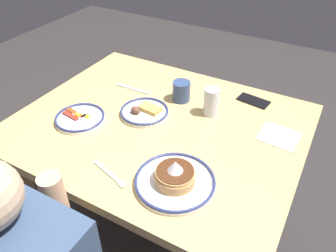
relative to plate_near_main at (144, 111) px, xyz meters
name	(u,v)px	position (x,y,z in m)	size (l,w,h in m)	color
ground_plane	(161,230)	(-0.09, 0.02, -0.77)	(6.00, 6.00, 0.00)	#2E2B2A
dining_table	(159,139)	(-0.09, 0.02, -0.10)	(1.19, 0.97, 0.76)	tan
plate_near_main	(144,111)	(0.00, 0.00, 0.00)	(0.21, 0.21, 0.05)	silver
plate_center_pancakes	(80,118)	(0.22, 0.17, 0.00)	(0.21, 0.21, 0.04)	white
plate_far_companion	(175,179)	(-0.32, 0.30, 0.01)	(0.28, 0.28, 0.10)	silver
coffee_mug	(181,90)	(-0.08, -0.19, 0.03)	(0.08, 0.11, 0.09)	#334772
drinking_glass	(211,103)	(-0.25, -0.15, 0.04)	(0.07, 0.07, 0.13)	silver
cell_phone	(253,101)	(-0.39, -0.34, -0.01)	(0.14, 0.07, 0.01)	black
paper_napkin	(279,136)	(-0.56, -0.13, -0.01)	(0.15, 0.14, 0.00)	white
fork_near	(133,89)	(0.16, -0.15, -0.01)	(0.19, 0.02, 0.01)	silver
fork_far	(109,174)	(-0.09, 0.37, -0.01)	(0.18, 0.07, 0.01)	silver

